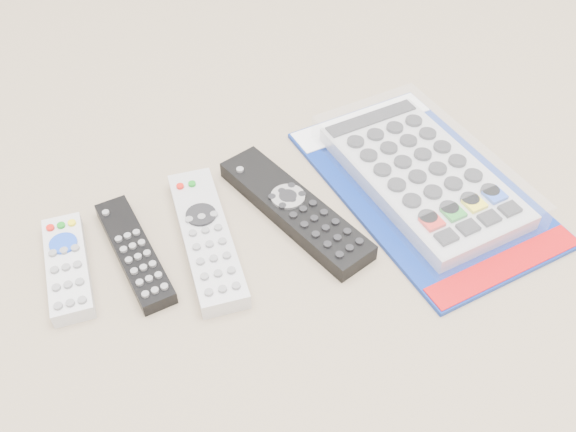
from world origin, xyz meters
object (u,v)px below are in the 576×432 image
remote_small_grey (68,266)px  remote_slim_black (134,252)px  remote_large_black (295,209)px  remote_silver_dvd (207,237)px  jumbo_remote_packaged (423,174)px

remote_small_grey → remote_slim_black: bearing=-0.9°
remote_small_grey → remote_large_black: size_ratio=0.64×
remote_silver_dvd → remote_large_black: (0.11, -0.01, 0.00)m
jumbo_remote_packaged → remote_large_black: bearing=170.2°
remote_small_grey → remote_large_black: bearing=0.8°
remote_slim_black → remote_large_black: bearing=-8.8°
remote_slim_black → remote_silver_dvd: size_ratio=0.79×
remote_silver_dvd → remote_large_black: size_ratio=0.93×
remote_silver_dvd → remote_large_black: same height
remote_large_black → jumbo_remote_packaged: bearing=-21.4°
remote_silver_dvd → remote_large_black: 0.11m
remote_small_grey → remote_silver_dvd: size_ratio=0.69×
remote_slim_black → remote_silver_dvd: remote_silver_dvd is taller
remote_slim_black → remote_large_black: size_ratio=0.73×
jumbo_remote_packaged → remote_slim_black: bearing=170.9°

